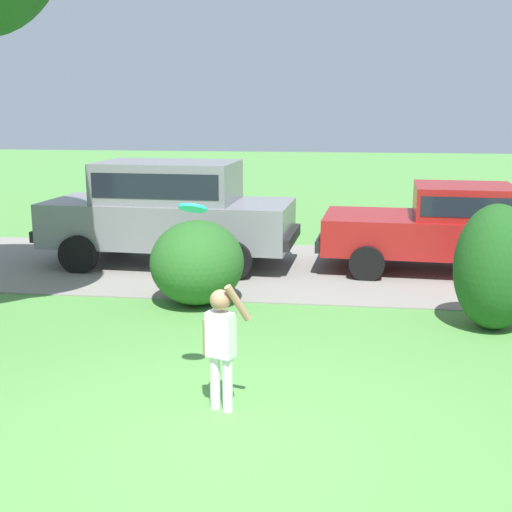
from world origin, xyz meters
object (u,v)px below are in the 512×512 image
Objects in this scene: parked_sedan at (449,225)px; parked_suv at (169,208)px; child_thrower at (221,340)px; frisbee at (193,208)px.

parked_suv is (-5.07, -0.13, 0.23)m from parked_sedan.
parked_sedan is at bearing 64.26° from child_thrower.
parked_sedan is 6.82m from child_thrower.
parked_sedan is 5.08m from parked_suv.
frisbee is at bearing 135.10° from child_thrower.
frisbee is at bearing -119.45° from parked_sedan.
frisbee is (-0.32, 0.32, 1.21)m from child_thrower.
parked_sedan is 15.69× the size of frisbee.
parked_suv is 3.71× the size of child_thrower.
parked_suv is at bearing 107.40° from frisbee.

